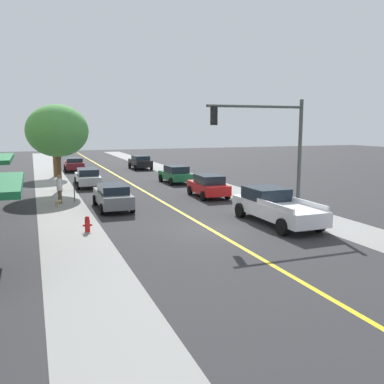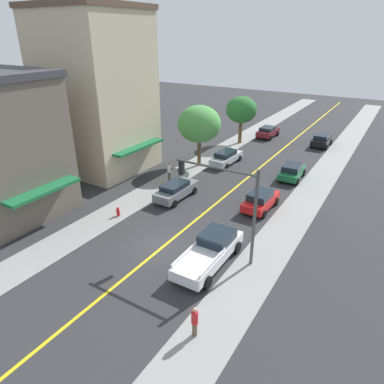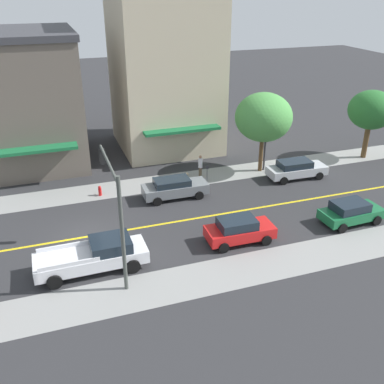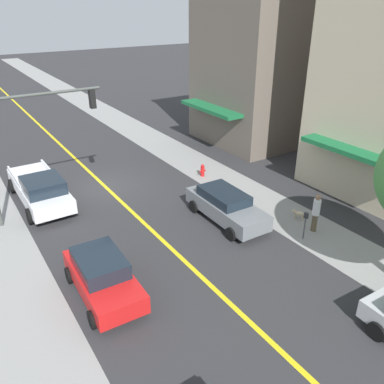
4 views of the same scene
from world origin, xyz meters
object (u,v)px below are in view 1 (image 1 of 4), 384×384
(parking_meter, at_px, (74,189))
(black_sedan_right_curb, at_px, (140,162))
(green_sedan_right_curb, at_px, (176,174))
(street_tree_left_near, at_px, (54,132))
(traffic_light_mast, at_px, (272,138))
(small_dog, at_px, (58,202))
(street_lamp, at_px, (57,146))
(maroon_sedan_left_curb, at_px, (74,164))
(white_pickup_truck, at_px, (275,206))
(street_tree_right_corner, at_px, (57,131))
(grey_sedan_left_curb, at_px, (113,196))
(red_sedan_right_curb, at_px, (208,186))
(silver_sedan_left_curb, at_px, (88,177))
(fire_hydrant, at_px, (87,224))
(pedestrian_white_shirt, at_px, (59,188))

(parking_meter, distance_m, black_sedan_right_curb, 21.34)
(green_sedan_right_curb, bearing_deg, street_tree_left_near, 45.54)
(traffic_light_mast, relative_size, small_dog, 10.18)
(street_tree_left_near, relative_size, street_lamp, 1.12)
(green_sedan_right_curb, relative_size, maroon_sedan_left_curb, 0.99)
(maroon_sedan_left_curb, distance_m, white_pickup_truck, 30.49)
(street_tree_right_corner, distance_m, maroon_sedan_left_curb, 15.41)
(small_dog, bearing_deg, maroon_sedan_left_curb, 144.12)
(grey_sedan_left_curb, distance_m, white_pickup_truck, 9.72)
(parking_meter, xyz_separation_m, white_pickup_truck, (9.00, -9.94, 0.00))
(red_sedan_right_curb, distance_m, silver_sedan_left_curb, 11.00)
(black_sedan_right_curb, bearing_deg, fire_hydrant, 160.80)
(fire_hydrant, xyz_separation_m, red_sedan_right_curb, (9.15, 7.03, 0.44))
(grey_sedan_left_curb, relative_size, green_sedan_right_curb, 1.13)
(parking_meter, bearing_deg, traffic_light_mast, -42.56)
(traffic_light_mast, xyz_separation_m, street_lamp, (-10.13, 14.03, -0.89))
(maroon_sedan_left_curb, bearing_deg, traffic_light_mast, -163.31)
(street_tree_left_near, relative_size, parking_meter, 4.52)
(black_sedan_right_curb, relative_size, white_pickup_truck, 0.69)
(maroon_sedan_left_curb, bearing_deg, silver_sedan_left_curb, -178.87)
(black_sedan_right_curb, height_order, pedestrian_white_shirt, pedestrian_white_shirt)
(street_tree_right_corner, bearing_deg, silver_sedan_left_curb, 40.61)
(street_lamp, xyz_separation_m, grey_sedan_left_curb, (2.57, -8.58, -2.62))
(small_dog, bearing_deg, fire_hydrant, -20.30)
(street_lamp, relative_size, white_pickup_truck, 0.89)
(pedestrian_white_shirt, bearing_deg, maroon_sedan_left_curb, 164.27)
(parking_meter, bearing_deg, pedestrian_white_shirt, -166.01)
(grey_sedan_left_curb, xyz_separation_m, white_pickup_truck, (7.07, -6.67, 0.08))
(fire_hydrant, bearing_deg, parking_meter, 88.65)
(fire_hydrant, xyz_separation_m, white_pickup_truck, (9.20, -1.57, 0.50))
(black_sedan_right_curb, bearing_deg, street_tree_left_near, 112.90)
(street_tree_left_near, distance_m, silver_sedan_left_curb, 9.16)
(street_tree_left_near, relative_size, red_sedan_right_curb, 1.44)
(small_dog, bearing_deg, green_sedan_right_curb, 99.54)
(street_tree_left_near, xyz_separation_m, red_sedan_right_curb, (9.31, -16.49, -3.49))
(pedestrian_white_shirt, bearing_deg, parking_meter, 96.12)
(green_sedan_right_curb, bearing_deg, fire_hydrant, 145.44)
(street_tree_left_near, distance_m, street_tree_right_corner, 10.20)
(maroon_sedan_left_curb, bearing_deg, fire_hydrant, 177.47)
(street_tree_left_near, bearing_deg, red_sedan_right_curb, -60.56)
(parking_meter, xyz_separation_m, pedestrian_white_shirt, (-0.93, -0.23, 0.12))
(traffic_light_mast, distance_m, red_sedan_right_curb, 8.18)
(maroon_sedan_left_curb, bearing_deg, red_sedan_right_curb, -159.68)
(maroon_sedan_left_curb, bearing_deg, green_sedan_right_curb, -149.20)
(silver_sedan_left_curb, distance_m, pedestrian_white_shirt, 7.66)
(fire_hydrant, bearing_deg, green_sedan_right_curb, 57.77)
(white_pickup_truck, bearing_deg, fire_hydrant, 79.83)
(green_sedan_right_curb, bearing_deg, silver_sedan_left_curb, 84.36)
(white_pickup_truck, bearing_deg, silver_sedan_left_curb, 22.82)
(traffic_light_mast, xyz_separation_m, green_sedan_right_curb, (-0.30, 15.23, -3.52))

